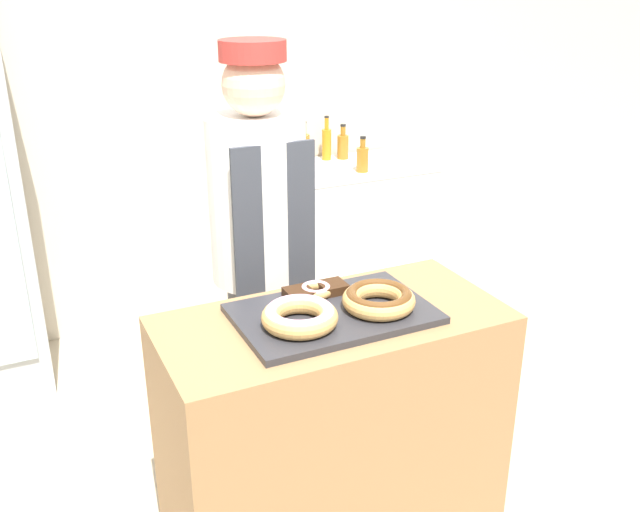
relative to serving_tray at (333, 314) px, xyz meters
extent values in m
cube|color=beige|center=(0.00, 2.13, 0.39)|extent=(8.00, 0.06, 2.70)
cube|color=#997047|center=(0.00, 0.00, -0.49)|extent=(1.15, 0.56, 0.95)
cube|color=#2D2D33|center=(0.00, 0.00, 0.00)|extent=(0.64, 0.41, 0.02)
torus|color=tan|center=(-0.14, -0.05, 0.04)|extent=(0.24, 0.24, 0.06)
torus|color=#EFADC6|center=(-0.14, -0.05, 0.06)|extent=(0.22, 0.22, 0.04)
torus|color=tan|center=(0.14, -0.05, 0.04)|extent=(0.24, 0.24, 0.06)
torus|color=brown|center=(0.14, -0.05, 0.06)|extent=(0.22, 0.22, 0.04)
torus|color=tan|center=(0.00, 0.13, 0.03)|extent=(0.11, 0.11, 0.03)
torus|color=#EFADC6|center=(0.00, 0.13, 0.04)|extent=(0.10, 0.10, 0.02)
cube|color=#382111|center=(-0.06, 0.13, 0.03)|extent=(0.09, 0.09, 0.03)
cube|color=#382111|center=(0.06, 0.13, 0.03)|extent=(0.09, 0.09, 0.03)
cylinder|color=#4C4C51|center=(-0.03, 0.60, -0.53)|extent=(0.27, 0.27, 0.86)
cylinder|color=white|center=(-0.03, 0.60, 0.22)|extent=(0.38, 0.38, 0.65)
cube|color=#383D47|center=(-0.03, 0.43, -0.20)|extent=(0.32, 0.02, 1.36)
sphere|color=beige|center=(-0.03, 0.60, 0.66)|extent=(0.23, 0.23, 0.23)
cylinder|color=#B2332D|center=(-0.03, 0.60, 0.78)|extent=(0.24, 0.24, 0.08)
cube|color=white|center=(1.01, 1.78, -0.51)|extent=(0.90, 0.57, 0.91)
cube|color=gray|center=(1.01, 1.78, -0.07)|extent=(0.90, 0.57, 0.01)
cylinder|color=#99661E|center=(0.79, 1.97, 0.04)|extent=(0.07, 0.07, 0.17)
cylinder|color=#99661E|center=(0.79, 1.97, 0.16)|extent=(0.03, 0.03, 0.07)
cylinder|color=black|center=(0.79, 1.97, 0.20)|extent=(0.04, 0.04, 0.01)
cylinder|color=#99661E|center=(1.05, 1.96, 0.02)|extent=(0.07, 0.07, 0.14)
cylinder|color=#99661E|center=(1.05, 1.96, 0.12)|extent=(0.03, 0.03, 0.06)
cylinder|color=black|center=(1.05, 1.96, 0.16)|extent=(0.03, 0.03, 0.01)
cylinder|color=orange|center=(0.94, 1.98, 0.04)|extent=(0.06, 0.06, 0.19)
cylinder|color=orange|center=(0.94, 1.98, 0.17)|extent=(0.03, 0.03, 0.07)
cylinder|color=black|center=(0.94, 1.98, 0.21)|extent=(0.03, 0.03, 0.01)
cylinder|color=#99661E|center=(1.01, 1.64, 0.02)|extent=(0.07, 0.07, 0.14)
cylinder|color=#99661E|center=(1.01, 1.64, 0.12)|extent=(0.03, 0.03, 0.05)
cylinder|color=black|center=(1.01, 1.64, 0.15)|extent=(0.03, 0.03, 0.01)
camera|label=1|loc=(-0.94, -1.87, 1.06)|focal=40.00mm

